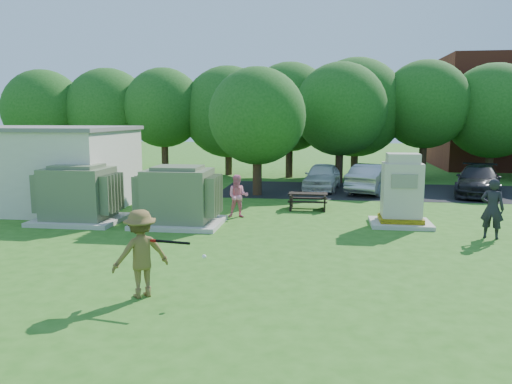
# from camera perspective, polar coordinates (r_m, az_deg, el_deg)

# --- Properties ---
(ground) EXTENTS (120.00, 120.00, 0.00)m
(ground) POSITION_cam_1_polar(r_m,az_deg,el_deg) (12.86, -2.52, -8.42)
(ground) COLOR #2D6619
(ground) RESTS_ON ground
(service_building) EXTENTS (10.00, 5.00, 3.20)m
(service_building) POSITION_cam_1_polar(r_m,az_deg,el_deg) (23.34, -26.68, 2.40)
(service_building) COLOR beige
(service_building) RESTS_ON ground
(service_building_roof) EXTENTS (10.20, 5.20, 0.15)m
(service_building_roof) POSITION_cam_1_polar(r_m,az_deg,el_deg) (23.24, -26.97, 6.50)
(service_building_roof) COLOR slate
(service_building_roof) RESTS_ON service_building
(parking_strip) EXTENTS (20.00, 6.00, 0.01)m
(parking_strip) POSITION_cam_1_polar(r_m,az_deg,el_deg) (26.28, 18.32, -0.02)
(parking_strip) COLOR #232326
(parking_strip) RESTS_ON ground
(transformer_left) EXTENTS (3.00, 2.40, 2.07)m
(transformer_left) POSITION_cam_1_polar(r_m,az_deg,el_deg) (18.96, -19.62, -0.35)
(transformer_left) COLOR beige
(transformer_left) RESTS_ON ground
(transformer_right) EXTENTS (3.00, 2.40, 2.07)m
(transformer_right) POSITION_cam_1_polar(r_m,az_deg,el_deg) (17.56, -8.85, -0.63)
(transformer_right) COLOR beige
(transformer_right) RESTS_ON ground
(generator_cabinet) EXTENTS (2.06, 1.69, 2.51)m
(generator_cabinet) POSITION_cam_1_polar(r_m,az_deg,el_deg) (17.98, 16.30, -0.24)
(generator_cabinet) COLOR beige
(generator_cabinet) RESTS_ON ground
(picnic_table) EXTENTS (1.57, 1.18, 0.67)m
(picnic_table) POSITION_cam_1_polar(r_m,az_deg,el_deg) (20.45, 5.96, -0.82)
(picnic_table) COLOR black
(picnic_table) RESTS_ON ground
(batter) EXTENTS (1.37, 1.28, 1.86)m
(batter) POSITION_cam_1_polar(r_m,az_deg,el_deg) (10.79, -13.04, -6.86)
(batter) COLOR brown
(batter) RESTS_ON ground
(person_by_generator) EXTENTS (0.81, 0.69, 1.88)m
(person_by_generator) POSITION_cam_1_polar(r_m,az_deg,el_deg) (17.08, 25.39, -1.74)
(person_by_generator) COLOR black
(person_by_generator) RESTS_ON ground
(person_at_picnic) EXTENTS (0.85, 0.70, 1.62)m
(person_at_picnic) POSITION_cam_1_polar(r_m,az_deg,el_deg) (18.67, -2.07, -0.48)
(person_at_picnic) COLOR pink
(person_at_picnic) RESTS_ON ground
(car_white) EXTENTS (2.13, 4.23, 1.38)m
(car_white) POSITION_cam_1_polar(r_m,az_deg,el_deg) (25.98, 7.57, 1.78)
(car_white) COLOR white
(car_white) RESTS_ON ground
(car_silver_a) EXTENTS (3.13, 4.64, 1.45)m
(car_silver_a) POSITION_cam_1_polar(r_m,az_deg,el_deg) (25.47, 13.34, 1.56)
(car_silver_a) COLOR #A5A5A9
(car_silver_a) RESTS_ON ground
(car_dark) EXTENTS (3.27, 5.20, 1.40)m
(car_dark) POSITION_cam_1_polar(r_m,az_deg,el_deg) (26.31, 24.07, 1.21)
(car_dark) COLOR black
(car_dark) RESTS_ON ground
(batting_equipment) EXTENTS (1.26, 0.28, 0.40)m
(batting_equipment) POSITION_cam_1_polar(r_m,az_deg,el_deg) (10.47, -9.54, -5.90)
(batting_equipment) COLOR black
(batting_equipment) RESTS_ON ground
(tree_row) EXTENTS (41.30, 13.30, 7.30)m
(tree_row) POSITION_cam_1_polar(r_m,az_deg,el_deg) (30.59, 7.15, 9.32)
(tree_row) COLOR #47301E
(tree_row) RESTS_ON ground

